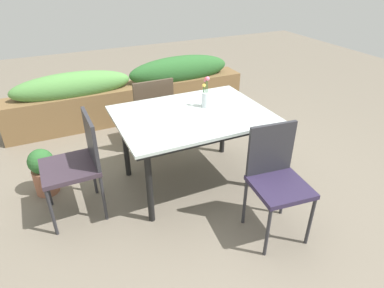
{
  "coord_description": "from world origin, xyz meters",
  "views": [
    {
      "loc": [
        -1.13,
        -2.56,
        2.08
      ],
      "look_at": [
        0.06,
        0.03,
        0.44
      ],
      "focal_mm": 31.1,
      "sensor_mm": 36.0,
      "label": 1
    }
  ],
  "objects_px": {
    "planter_box": "(132,92)",
    "potted_plant": "(43,171)",
    "dining_table": "(192,120)",
    "chair_far_side": "(151,108)",
    "flower_vase": "(205,96)",
    "chair_end_left": "(77,160)",
    "chair_near_right": "(276,175)"
  },
  "relations": [
    {
      "from": "planter_box",
      "to": "potted_plant",
      "type": "distance_m",
      "value": 1.85
    },
    {
      "from": "chair_far_side",
      "to": "chair_near_right",
      "type": "distance_m",
      "value": 1.84
    },
    {
      "from": "dining_table",
      "to": "chair_far_side",
      "type": "distance_m",
      "value": 0.92
    },
    {
      "from": "flower_vase",
      "to": "planter_box",
      "type": "xyz_separation_m",
      "value": [
        -0.3,
        1.68,
        -0.5
      ]
    },
    {
      "from": "chair_near_right",
      "to": "chair_far_side",
      "type": "bearing_deg",
      "value": -69.7
    },
    {
      "from": "chair_far_side",
      "to": "chair_near_right",
      "type": "relative_size",
      "value": 0.93
    },
    {
      "from": "dining_table",
      "to": "chair_near_right",
      "type": "height_order",
      "value": "chair_near_right"
    },
    {
      "from": "planter_box",
      "to": "potted_plant",
      "type": "xyz_separation_m",
      "value": [
        -1.27,
        -1.34,
        -0.13
      ]
    },
    {
      "from": "chair_end_left",
      "to": "potted_plant",
      "type": "bearing_deg",
      "value": 34.14
    },
    {
      "from": "chair_far_side",
      "to": "planter_box",
      "type": "distance_m",
      "value": 0.89
    },
    {
      "from": "chair_end_left",
      "to": "planter_box",
      "type": "xyz_separation_m",
      "value": [
        0.96,
        1.77,
        -0.16
      ]
    },
    {
      "from": "flower_vase",
      "to": "chair_far_side",
      "type": "bearing_deg",
      "value": 111.35
    },
    {
      "from": "flower_vase",
      "to": "chair_near_right",
      "type": "bearing_deg",
      "value": -81.97
    },
    {
      "from": "dining_table",
      "to": "flower_vase",
      "type": "bearing_deg",
      "value": 26.94
    },
    {
      "from": "chair_near_right",
      "to": "dining_table",
      "type": "bearing_deg",
      "value": -63.9
    },
    {
      "from": "chair_far_side",
      "to": "chair_end_left",
      "type": "height_order",
      "value": "chair_end_left"
    },
    {
      "from": "chair_far_side",
      "to": "flower_vase",
      "type": "bearing_deg",
      "value": -68.77
    },
    {
      "from": "potted_plant",
      "to": "chair_end_left",
      "type": "bearing_deg",
      "value": -54.73
    },
    {
      "from": "dining_table",
      "to": "potted_plant",
      "type": "height_order",
      "value": "dining_table"
    },
    {
      "from": "flower_vase",
      "to": "potted_plant",
      "type": "relative_size",
      "value": 0.64
    },
    {
      "from": "dining_table",
      "to": "chair_far_side",
      "type": "bearing_deg",
      "value": 98.0
    },
    {
      "from": "chair_far_side",
      "to": "dining_table",
      "type": "bearing_deg",
      "value": -82.12
    },
    {
      "from": "chair_near_right",
      "to": "planter_box",
      "type": "relative_size",
      "value": 0.28
    },
    {
      "from": "chair_far_side",
      "to": "chair_end_left",
      "type": "xyz_separation_m",
      "value": [
        -0.96,
        -0.89,
        0.05
      ]
    },
    {
      "from": "chair_near_right",
      "to": "planter_box",
      "type": "bearing_deg",
      "value": -74.45
    },
    {
      "from": "flower_vase",
      "to": "planter_box",
      "type": "distance_m",
      "value": 1.78
    },
    {
      "from": "potted_plant",
      "to": "dining_table",
      "type": "bearing_deg",
      "value": -17.51
    },
    {
      "from": "planter_box",
      "to": "potted_plant",
      "type": "bearing_deg",
      "value": -133.64
    },
    {
      "from": "chair_end_left",
      "to": "planter_box",
      "type": "distance_m",
      "value": 2.02
    },
    {
      "from": "chair_far_side",
      "to": "flower_vase",
      "type": "height_order",
      "value": "flower_vase"
    },
    {
      "from": "chair_near_right",
      "to": "potted_plant",
      "type": "bearing_deg",
      "value": -31.76
    },
    {
      "from": "chair_end_left",
      "to": "flower_vase",
      "type": "xyz_separation_m",
      "value": [
        1.27,
        0.09,
        0.34
      ]
    }
  ]
}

